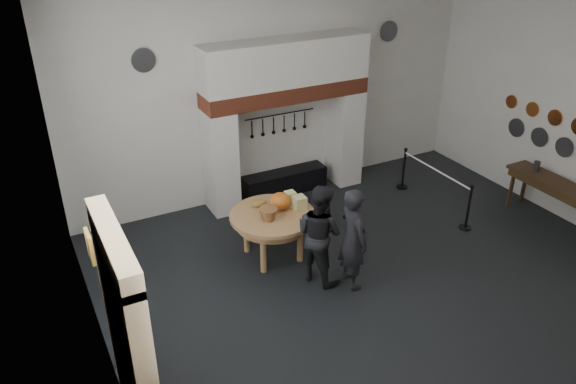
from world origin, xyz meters
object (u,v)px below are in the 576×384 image
work_table (273,216)px  side_table (560,185)px  visitor_near (353,238)px  barrier_post_far (404,169)px  visitor_far (319,234)px  barrier_post_near (468,208)px  iron_range (284,182)px

work_table → side_table: side_table is taller
visitor_near → side_table: bearing=-90.6°
work_table → barrier_post_far: bearing=16.3°
side_table → visitor_near: bearing=177.4°
visitor_far → side_table: (5.03, -0.61, -0.00)m
side_table → barrier_post_near: 1.82m
barrier_post_near → barrier_post_far: 2.00m
work_table → visitor_far: 1.02m
side_table → barrier_post_far: (-1.65, 2.65, -0.42)m
side_table → barrier_post_near: size_ratio=2.44×
visitor_near → side_table: visitor_near is taller
visitor_far → iron_range: bearing=-39.0°
visitor_near → barrier_post_far: visitor_near is taller
iron_range → barrier_post_near: size_ratio=2.11×
visitor_near → barrier_post_far: size_ratio=1.98×
iron_range → visitor_near: bearing=-98.7°
work_table → side_table: 5.64m
work_table → barrier_post_near: bearing=-13.3°
visitor_near → work_table: bearing=32.6°
work_table → visitor_near: bearing=-59.4°
visitor_near → barrier_post_near: 3.05m
visitor_near → visitor_far: (-0.40, 0.40, -0.02)m
barrier_post_far → visitor_far: bearing=-148.8°
side_table → barrier_post_near: same height
barrier_post_near → barrier_post_far: bearing=90.0°
iron_range → work_table: size_ratio=1.25×
visitor_far → work_table: bearing=0.5°
barrier_post_near → side_table: bearing=-21.7°
barrier_post_near → visitor_near: bearing=-171.5°
visitor_far → barrier_post_near: 3.41m
visitor_far → visitor_near: bearing=-157.1°
visitor_far → barrier_post_near: (3.38, 0.05, -0.42)m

